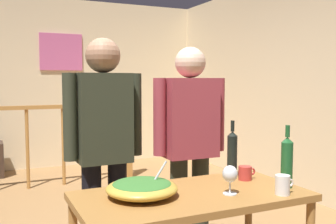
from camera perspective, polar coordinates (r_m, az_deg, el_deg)
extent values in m
cube|color=beige|center=(6.51, -17.02, 4.03)|extent=(5.02, 0.10, 2.68)
cube|color=beige|center=(5.31, 15.04, 3.98)|extent=(0.10, 5.10, 2.68)
cube|color=#C55B90|center=(6.50, -15.38, 8.47)|extent=(0.66, 0.03, 0.58)
cylinder|color=#9E6B33|center=(5.31, -19.88, -5.16)|extent=(0.04, 0.04, 1.02)
cylinder|color=#9E6B33|center=(5.36, -15.06, -4.94)|extent=(0.04, 0.04, 1.02)
cylinder|color=#9E6B33|center=(5.45, -10.38, -4.70)|extent=(0.04, 0.04, 1.02)
cylinder|color=#9E6B33|center=(5.58, -5.89, -4.43)|extent=(0.04, 0.04, 1.02)
cube|color=#9E6B33|center=(5.23, -22.50, 0.53)|extent=(3.23, 0.07, 0.05)
cube|color=#9E6B33|center=(5.57, -5.89, -3.93)|extent=(0.10, 0.10, 1.12)
cube|color=#9E6B33|center=(2.25, 3.48, -12.23)|extent=(1.30, 0.65, 0.04)
ellipsoid|color=gold|center=(2.16, -3.84, -11.11)|extent=(0.39, 0.39, 0.09)
ellipsoid|color=#38702D|center=(2.15, -3.84, -10.48)|extent=(0.32, 0.32, 0.04)
cylinder|color=silver|center=(2.18, -1.89, -9.85)|extent=(0.14, 0.01, 0.20)
cylinder|color=silver|center=(2.24, 9.03, -11.72)|extent=(0.08, 0.08, 0.01)
cylinder|color=silver|center=(2.23, 9.04, -10.78)|extent=(0.01, 0.01, 0.07)
ellipsoid|color=silver|center=(2.21, 9.07, -8.93)|extent=(0.09, 0.09, 0.09)
cylinder|color=#1E5628|center=(2.43, 16.99, -7.41)|extent=(0.07, 0.07, 0.27)
cone|color=#1E5628|center=(2.40, 17.08, -3.90)|extent=(0.07, 0.07, 0.03)
cylinder|color=#1E5628|center=(2.39, 17.11, -2.69)|extent=(0.03, 0.03, 0.07)
cylinder|color=black|center=(2.61, 9.38, -6.40)|extent=(0.07, 0.07, 0.27)
cone|color=black|center=(2.59, 9.42, -3.15)|extent=(0.07, 0.07, 0.03)
cylinder|color=black|center=(2.58, 9.43, -2.02)|extent=(0.02, 0.02, 0.07)
cylinder|color=#B7332D|center=(2.55, 11.22, -8.76)|extent=(0.08, 0.08, 0.09)
torus|color=#B7332D|center=(2.59, 12.20, -8.52)|extent=(0.05, 0.01, 0.05)
cylinder|color=white|center=(2.28, 16.41, -10.20)|extent=(0.08, 0.08, 0.11)
torus|color=white|center=(2.32, 17.41, -9.87)|extent=(0.05, 0.01, 0.05)
cylinder|color=black|center=(2.82, -7.36, -15.47)|extent=(0.13, 0.13, 0.84)
cube|color=#2D3323|center=(2.63, -9.38, -0.85)|extent=(0.35, 0.23, 0.60)
cylinder|color=#2D3323|center=(2.70, -4.83, -0.35)|extent=(0.09, 0.09, 0.57)
cylinder|color=#2D3323|center=(2.58, -14.16, -0.71)|extent=(0.09, 0.09, 0.57)
sphere|color=#A37556|center=(2.63, -9.50, 8.17)|extent=(0.23, 0.23, 0.23)
cylinder|color=#2D3323|center=(3.07, 4.72, -13.95)|extent=(0.13, 0.13, 0.82)
cylinder|color=#2D3323|center=(2.99, 1.59, -14.43)|extent=(0.13, 0.13, 0.82)
cube|color=#9E3842|center=(2.88, 3.24, -0.83)|extent=(0.39, 0.23, 0.58)
cylinder|color=#9E3842|center=(2.99, 7.40, -0.36)|extent=(0.09, 0.09, 0.55)
cylinder|color=#9E3842|center=(2.77, -1.25, -0.72)|extent=(0.09, 0.09, 0.55)
sphere|color=beige|center=(2.87, 3.28, 7.25)|extent=(0.23, 0.23, 0.23)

